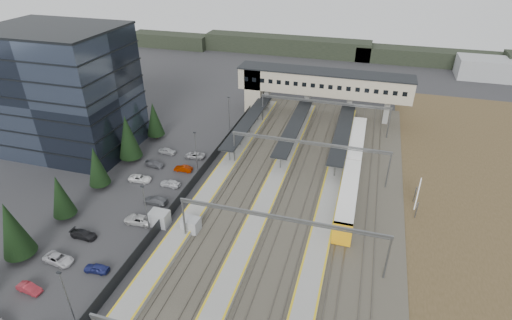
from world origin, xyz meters
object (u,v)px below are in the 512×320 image
(train, at_px, (352,169))
(billboard, at_px, (418,194))
(footbridge, at_px, (311,84))
(relay_cabin_near, at_px, (160,218))
(relay_cabin_far, at_px, (191,225))
(office_building, at_px, (64,91))

(train, height_order, billboard, billboard)
(footbridge, bearing_deg, train, -65.05)
(relay_cabin_near, distance_m, relay_cabin_far, 5.27)
(billboard, bearing_deg, office_building, 177.23)
(relay_cabin_near, height_order, train, train)
(relay_cabin_far, distance_m, train, 30.97)
(relay_cabin_far, height_order, train, train)
(relay_cabin_far, relative_size, billboard, 0.48)
(train, bearing_deg, relay_cabin_near, -141.17)
(office_building, bearing_deg, relay_cabin_near, -32.30)
(office_building, bearing_deg, billboard, -2.77)
(relay_cabin_near, relative_size, train, 0.07)
(relay_cabin_near, bearing_deg, office_building, 147.70)
(footbridge, xyz_separation_m, billboard, (22.88, -33.21, -4.92))
(relay_cabin_far, bearing_deg, train, 45.11)
(office_building, bearing_deg, train, 3.64)
(relay_cabin_far, distance_m, footbridge, 49.77)
(relay_cabin_far, xyz_separation_m, footbridge, (9.55, 48.37, 6.78))
(relay_cabin_near, distance_m, train, 34.82)
(relay_cabin_far, height_order, billboard, billboard)
(office_building, height_order, train, office_building)
(office_building, xyz_separation_m, relay_cabin_far, (34.15, -18.37, -11.04))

